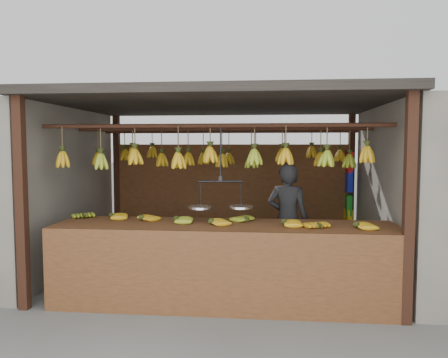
# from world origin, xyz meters

# --- Properties ---
(ground) EXTENTS (80.00, 80.00, 0.00)m
(ground) POSITION_xyz_m (0.00, 0.00, 0.00)
(ground) COLOR #5B5B57
(stall) EXTENTS (4.30, 3.30, 2.40)m
(stall) POSITION_xyz_m (0.00, 0.33, 1.97)
(stall) COLOR black
(stall) RESTS_ON ground
(counter) EXTENTS (3.81, 0.87, 0.96)m
(counter) POSITION_xyz_m (0.14, -1.23, 0.72)
(counter) COLOR brown
(counter) RESTS_ON ground
(hanging_bananas) EXTENTS (3.64, 2.25, 0.39)m
(hanging_bananas) POSITION_xyz_m (0.00, 0.00, 1.62)
(hanging_bananas) COLOR #C39014
(hanging_bananas) RESTS_ON ground
(balance_scale) EXTENTS (0.72, 0.34, 0.94)m
(balance_scale) POSITION_xyz_m (0.09, -1.00, 1.13)
(balance_scale) COLOR black
(balance_scale) RESTS_ON ground
(vendor) EXTENTS (0.64, 0.50, 1.54)m
(vendor) POSITION_xyz_m (0.90, 0.04, 0.77)
(vendor) COLOR #262628
(vendor) RESTS_ON ground
(bag_bundles) EXTENTS (0.08, 0.26, 1.27)m
(bag_bundles) POSITION_xyz_m (1.94, 1.35, 1.02)
(bag_bundles) COLOR red
(bag_bundles) RESTS_ON ground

